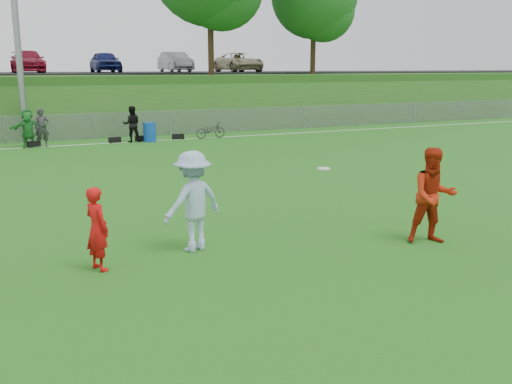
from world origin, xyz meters
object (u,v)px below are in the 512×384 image
player_red_left (97,229)px  recycling_bin (150,132)px  player_blue (193,201)px  frisbee (324,169)px  player_red_center (433,196)px  bicycle (210,130)px

player_red_left → recycling_bin: size_ratio=1.65×
player_blue → frisbee: player_blue is taller
player_blue → player_red_left: bearing=-6.0°
player_red_center → bicycle: 18.24m
recycling_bin → frisbee: bearing=-90.7°
player_blue → recycling_bin: size_ratio=2.14×
player_red_left → player_blue: size_ratio=0.77×
player_red_left → player_blue: (1.88, 0.36, 0.23)m
frisbee → bicycle: 16.56m
player_red_left → player_red_center: (6.41, -1.20, 0.22)m
player_red_left → recycling_bin: bearing=-39.8°
player_red_center → player_blue: bearing=-178.3°
recycling_bin → player_red_left: bearing=-107.2°
player_red_center → player_blue: 4.80m
recycling_bin → player_blue: bearing=-101.5°
player_red_center → player_blue: size_ratio=1.00×
player_red_left → player_blue: player_blue is taller
player_red_left → player_blue: 1.92m
player_blue → frisbee: 3.19m
player_red_center → frisbee: 2.41m
player_blue → frisbee: size_ratio=6.93×
player_red_center → frisbee: player_red_center is taller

